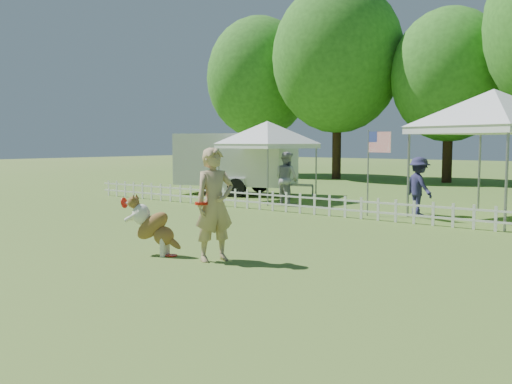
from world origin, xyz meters
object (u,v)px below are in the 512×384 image
frisbee_on_turf (171,255)px  spectator_b (419,186)px  spectator_a (286,179)px  dog (153,226)px  canopy_tent_right (492,156)px  canopy_tent_left (267,162)px  cargo_trailer (236,163)px  handler (214,205)px  flag_pole (368,173)px

frisbee_on_turf → spectator_b: (1.21, 8.53, 0.82)m
frisbee_on_turf → spectator_a: bearing=111.4°
dog → canopy_tent_right: bearing=48.9°
canopy_tent_left → cargo_trailer: size_ratio=0.49×
frisbee_on_turf → spectator_a: (-3.23, 8.24, 0.88)m
spectator_b → handler: bearing=121.5°
handler → canopy_tent_left: 10.56m
dog → canopy_tent_left: size_ratio=0.40×
handler → frisbee_on_turf: (-0.91, -0.20, -0.99)m
spectator_a → spectator_b: (4.44, 0.29, -0.06)m
flag_pole → handler: bearing=-63.6°
dog → flag_pole: bearing=66.2°
handler → dog: handler is taller
cargo_trailer → canopy_tent_left: bearing=-40.3°
canopy_tent_left → spectator_a: (1.47, -0.90, -0.50)m
dog → spectator_a: 8.88m
dog → flag_pole: 7.62m
dog → canopy_tent_right: canopy_tent_right is taller
cargo_trailer → spectator_a: 4.43m
dog → canopy_tent_left: 10.30m
handler → spectator_a: (-4.14, 8.04, -0.11)m
handler → dog: bearing=127.3°
cargo_trailer → flag_pole: bearing=-36.6°
frisbee_on_turf → cargo_trailer: size_ratio=0.04×
canopy_tent_left → flag_pole: 5.15m
spectator_a → spectator_b: bearing=-163.7°
flag_pole → cargo_trailer: bearing=179.2°
canopy_tent_left → cargo_trailer: 2.70m
frisbee_on_turf → spectator_b: 8.66m
flag_pole → frisbee_on_turf: bearing=-70.7°
flag_pole → canopy_tent_right: bearing=45.8°
canopy_tent_right → cargo_trailer: (-10.25, 1.44, -0.47)m
dog → spectator_b: (1.52, 8.67, 0.28)m
handler → canopy_tent_left: size_ratio=0.72×
handler → frisbee_on_turf: handler is taller
handler → cargo_trailer: 12.90m
cargo_trailer → dog: bearing=-72.1°
handler → flag_pole: 7.29m
canopy_tent_right → spectator_b: 2.11m
dog → frisbee_on_turf: 0.64m
canopy_tent_right → spectator_a: 6.41m
canopy_tent_left → frisbee_on_turf: bearing=-55.3°
cargo_trailer → spectator_a: size_ratio=3.17×
dog → spectator_b: size_ratio=0.66×
canopy_tent_left → cargo_trailer: canopy_tent_left is taller
canopy_tent_left → flag_pole: bearing=-11.8°
canopy_tent_left → flag_pole: canopy_tent_left is taller
frisbee_on_turf → cargo_trailer: bearing=124.8°
cargo_trailer → flag_pole: cargo_trailer is taller
cargo_trailer → handler: bearing=-66.7°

